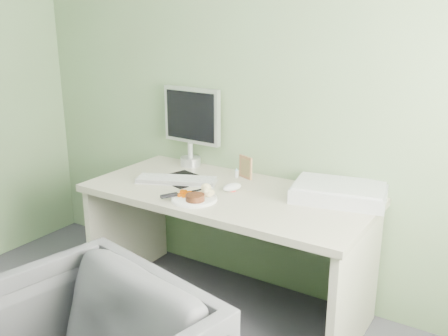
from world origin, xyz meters
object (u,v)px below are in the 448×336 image
Objects in this scene: plate at (194,199)px; monitor at (192,122)px; desk at (227,222)px; scanner at (339,193)px.

monitor reaches higher than plate.
desk is 3.17× the size of monitor.
scanner is (0.57, 0.21, 0.22)m from desk.
plate is 0.48× the size of monitor.
scanner reaches higher than desk.
monitor is at bearing 146.11° from desk.
monitor is (-0.47, 0.31, 0.47)m from desk.
plate is at bearing -50.87° from monitor.
plate reaches higher than desk.
scanner is at bearing 33.18° from plate.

